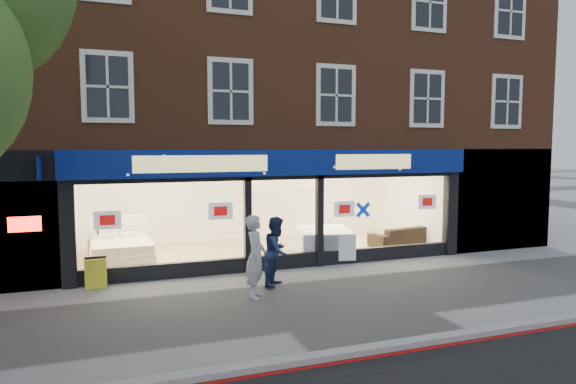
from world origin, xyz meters
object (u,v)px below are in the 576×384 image
mattress_stack (323,242)px  a_board (96,273)px  pedestrian_grey (256,256)px  pedestrian_blue (277,251)px  display_bed (121,250)px  sofa (400,236)px

mattress_stack → a_board: bearing=-168.2°
pedestrian_grey → pedestrian_blue: bearing=-20.3°
a_board → pedestrian_blue: pedestrian_blue is taller
mattress_stack → a_board: (-6.50, -1.36, -0.10)m
display_bed → mattress_stack: display_bed is taller
a_board → pedestrian_blue: 4.32m
pedestrian_grey → pedestrian_blue: (0.76, 0.75, -0.08)m
mattress_stack → a_board: size_ratio=2.91×
sofa → pedestrian_grey: bearing=22.0°
a_board → sofa: bearing=9.5°
display_bed → mattress_stack: (5.84, -1.13, 0.05)m
pedestrian_blue → mattress_stack: bearing=-5.1°
display_bed → sofa: bearing=-6.5°
mattress_stack → display_bed: bearing=169.1°
sofa → a_board: a_board is taller
mattress_stack → sofa: size_ratio=1.05×
mattress_stack → sofa: (3.00, 0.44, -0.07)m
a_board → pedestrian_grey: bearing=-30.5°
display_bed → a_board: bearing=-106.9°
display_bed → pedestrian_blue: pedestrian_blue is taller
sofa → pedestrian_blue: (-5.36, -2.95, 0.43)m
sofa → pedestrian_blue: pedestrian_blue is taller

